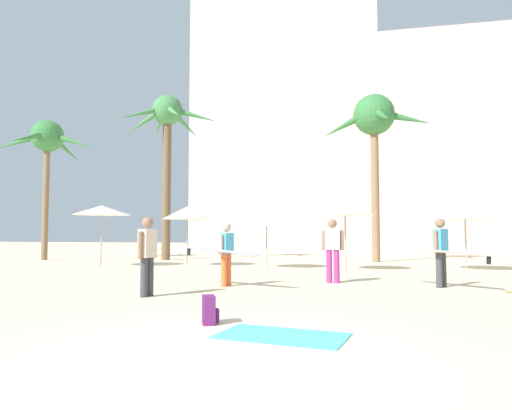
% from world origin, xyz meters
% --- Properties ---
extents(ground, '(120.00, 120.00, 0.00)m').
position_xyz_m(ground, '(0.00, 0.00, 0.00)').
color(ground, beige).
extents(hotel_pink, '(16.04, 11.34, 15.48)m').
position_xyz_m(hotel_pink, '(7.16, 33.26, 7.74)').
color(hotel_pink, beige).
rests_on(hotel_pink, ground).
extents(hotel_tower_gray, '(18.23, 10.60, 30.52)m').
position_xyz_m(hotel_tower_gray, '(-5.19, 43.14, 15.26)').
color(hotel_tower_gray, '#BCB7AD').
rests_on(hotel_tower_gray, ground).
extents(palm_tree_far_left, '(5.08, 4.67, 8.50)m').
position_xyz_m(palm_tree_far_left, '(-7.92, 17.22, 6.79)').
color(palm_tree_far_left, brown).
rests_on(palm_tree_far_left, ground).
extents(palm_tree_left, '(5.17, 5.15, 8.04)m').
position_xyz_m(palm_tree_left, '(2.51, 17.71, 6.66)').
color(palm_tree_left, '#896B4C').
rests_on(palm_tree_left, ground).
extents(palm_tree_center, '(5.52, 5.45, 7.20)m').
position_xyz_m(palm_tree_center, '(-13.99, 15.99, 5.99)').
color(palm_tree_center, brown).
rests_on(palm_tree_center, ground).
extents(cafe_umbrella_0, '(2.31, 2.31, 2.49)m').
position_xyz_m(cafe_umbrella_0, '(-8.63, 12.26, 2.29)').
color(cafe_umbrella_0, gray).
rests_on(cafe_umbrella_0, ground).
extents(cafe_umbrella_2, '(2.09, 2.09, 2.46)m').
position_xyz_m(cafe_umbrella_2, '(-5.29, 13.21, 2.19)').
color(cafe_umbrella_2, gray).
rests_on(cafe_umbrella_2, ground).
extents(cafe_umbrella_3, '(2.46, 2.46, 2.27)m').
position_xyz_m(cafe_umbrella_3, '(5.41, 13.11, 2.06)').
color(cafe_umbrella_3, gray).
rests_on(cafe_umbrella_3, ground).
extents(cafe_umbrella_4, '(2.16, 2.16, 2.15)m').
position_xyz_m(cafe_umbrella_4, '(-1.88, 12.84, 1.88)').
color(cafe_umbrella_4, gray).
rests_on(cafe_umbrella_4, ground).
extents(cafe_umbrella_5, '(2.09, 2.09, 2.49)m').
position_xyz_m(cafe_umbrella_5, '(1.14, 12.28, 2.24)').
color(cafe_umbrella_5, gray).
rests_on(cafe_umbrella_5, ground).
extents(beach_towel, '(1.81, 1.25, 0.01)m').
position_xyz_m(beach_towel, '(0.45, 1.26, 0.01)').
color(beach_towel, '#4CC6D6').
rests_on(beach_towel, ground).
extents(backpack, '(0.32, 0.35, 0.42)m').
position_xyz_m(backpack, '(-0.72, 1.84, 0.20)').
color(backpack, '#631E5C').
rests_on(backpack, ground).
extents(person_far_right, '(2.36, 2.04, 1.72)m').
position_xyz_m(person_far_right, '(3.54, 7.34, 0.93)').
color(person_far_right, '#3D3D42').
rests_on(person_far_right, ground).
extents(person_near_right, '(2.73, 1.32, 1.62)m').
position_xyz_m(person_near_right, '(-1.79, 6.50, 0.89)').
color(person_near_right, orange).
rests_on(person_near_right, ground).
extents(person_near_left, '(0.60, 0.25, 1.73)m').
position_xyz_m(person_near_left, '(0.85, 7.98, 0.95)').
color(person_near_left, '#B7337F').
rests_on(person_near_left, ground).
extents(person_mid_left, '(0.30, 0.61, 1.70)m').
position_xyz_m(person_mid_left, '(-2.93, 4.42, 0.93)').
color(person_mid_left, '#3D3D42').
rests_on(person_mid_left, ground).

